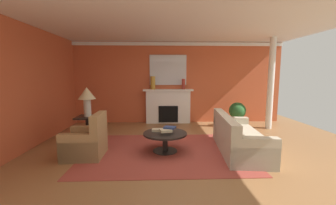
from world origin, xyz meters
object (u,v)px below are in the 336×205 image
(coffee_table, at_px, (165,138))
(side_table, at_px, (88,128))
(armchair_near_window, at_px, (87,143))
(table_lamp, at_px, (87,96))
(vase_mantel_right, at_px, (183,84))
(sofa, at_px, (238,139))
(vase_mantel_left, at_px, (153,83))
(potted_plant, at_px, (237,112))
(mantel_mirror, at_px, (168,70))
(fireplace, at_px, (168,107))

(coffee_table, relative_size, side_table, 1.43)
(armchair_near_window, xyz_separation_m, table_lamp, (-0.28, 0.99, 0.92))
(vase_mantel_right, bearing_deg, sofa, -72.51)
(armchair_near_window, height_order, vase_mantel_left, vase_mantel_left)
(sofa, bearing_deg, armchair_near_window, -176.78)
(side_table, height_order, potted_plant, potted_plant)
(mantel_mirror, distance_m, side_table, 3.55)
(vase_mantel_right, bearing_deg, vase_mantel_left, 180.00)
(fireplace, xyz_separation_m, vase_mantel_left, (-0.55, -0.05, 0.89))
(mantel_mirror, distance_m, potted_plant, 2.85)
(vase_mantel_left, bearing_deg, mantel_mirror, 17.18)
(fireplace, distance_m, table_lamp, 3.18)
(side_table, relative_size, table_lamp, 0.93)
(fireplace, distance_m, armchair_near_window, 3.75)
(table_lamp, distance_m, vase_mantel_left, 2.73)
(side_table, xyz_separation_m, table_lamp, (0.00, 0.00, 0.82))
(sofa, bearing_deg, side_table, 167.66)
(vase_mantel_right, bearing_deg, coffee_table, -103.95)
(fireplace, bearing_deg, vase_mantel_right, -5.16)
(armchair_near_window, distance_m, potted_plant, 4.96)
(fireplace, height_order, potted_plant, fireplace)
(table_lamp, bearing_deg, vase_mantel_right, 39.01)
(sofa, height_order, vase_mantel_left, vase_mantel_left)
(mantel_mirror, bearing_deg, vase_mantel_right, -17.18)
(coffee_table, height_order, vase_mantel_right, vase_mantel_right)
(armchair_near_window, xyz_separation_m, potted_plant, (4.22, 2.60, 0.19))
(coffee_table, distance_m, potted_plant, 3.45)
(table_lamp, height_order, vase_mantel_right, vase_mantel_right)
(fireplace, relative_size, sofa, 0.83)
(armchair_near_window, bearing_deg, vase_mantel_right, 52.63)
(table_lamp, bearing_deg, side_table, 180.00)
(side_table, bearing_deg, coffee_table, -20.63)
(armchair_near_window, distance_m, coffee_table, 1.72)
(mantel_mirror, relative_size, vase_mantel_left, 2.86)
(mantel_mirror, xyz_separation_m, vase_mantel_right, (0.55, -0.17, -0.51))
(armchair_near_window, xyz_separation_m, side_table, (-0.28, 0.99, 0.09))
(mantel_mirror, xyz_separation_m, side_table, (-2.16, -2.37, -1.54))
(side_table, xyz_separation_m, potted_plant, (4.50, 1.61, 0.09))
(armchair_near_window, bearing_deg, potted_plant, 31.63)
(armchair_near_window, bearing_deg, coffee_table, 8.15)
(sofa, height_order, potted_plant, sofa)
(armchair_near_window, xyz_separation_m, vase_mantel_left, (1.33, 3.18, 1.17))
(fireplace, distance_m, side_table, 3.12)
(coffee_table, height_order, vase_mantel_left, vase_mantel_left)
(vase_mantel_right, xyz_separation_m, potted_plant, (1.79, -0.58, -0.94))
(side_table, bearing_deg, table_lamp, 0.00)
(table_lamp, xyz_separation_m, potted_plant, (4.50, 1.61, -0.73))
(fireplace, relative_size, table_lamp, 2.40)
(fireplace, distance_m, coffee_table, 3.01)
(vase_mantel_left, bearing_deg, table_lamp, -126.25)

